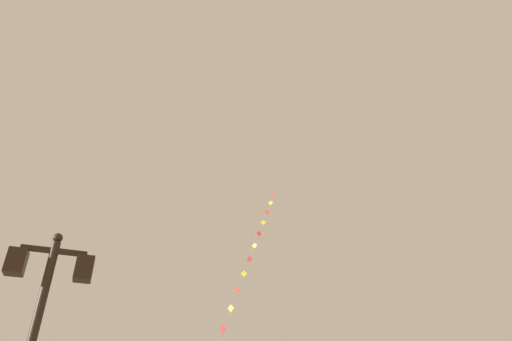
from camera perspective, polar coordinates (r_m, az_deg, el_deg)
The scene contains 2 objects.
twin_lantern_lamp_post at distance 7.77m, azimuth -26.64°, elevation -17.49°, with size 1.30×0.28×4.85m.
kite_train at distance 31.49m, azimuth -1.60°, elevation -13.30°, with size 10.37×12.67×22.18m.
Camera 1 is at (-0.72, -0.32, 1.87)m, focal length 30.90 mm.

